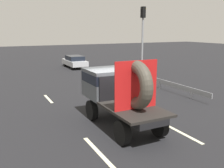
% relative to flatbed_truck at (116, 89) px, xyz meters
% --- Properties ---
extents(ground_plane, '(120.00, 120.00, 0.00)m').
position_rel_flatbed_truck_xyz_m(ground_plane, '(0.24, 0.04, -1.60)').
color(ground_plane, black).
extents(flatbed_truck, '(2.02, 4.85, 3.09)m').
position_rel_flatbed_truck_xyz_m(flatbed_truck, '(0.00, 0.00, 0.00)').
color(flatbed_truck, black).
rests_on(flatbed_truck, ground_plane).
extents(distant_sedan, '(1.78, 4.16, 1.36)m').
position_rel_flatbed_truck_xyz_m(distant_sedan, '(3.80, 17.42, -0.87)').
color(distant_sedan, black).
rests_on(distant_sedan, ground_plane).
extents(traffic_light, '(0.42, 0.36, 6.10)m').
position_rel_flatbed_truck_xyz_m(traffic_light, '(6.88, 8.36, 2.36)').
color(traffic_light, gray).
rests_on(traffic_light, ground_plane).
extents(guardrail, '(0.10, 12.78, 0.71)m').
position_rel_flatbed_truck_xyz_m(guardrail, '(6.10, 6.29, -1.07)').
color(guardrail, gray).
rests_on(guardrail, ground_plane).
extents(lane_dash_left_near, '(0.16, 2.60, 0.01)m').
position_rel_flatbed_truck_xyz_m(lane_dash_left_near, '(-1.90, -2.28, -1.59)').
color(lane_dash_left_near, beige).
rests_on(lane_dash_left_near, ground_plane).
extents(lane_dash_left_far, '(0.16, 2.05, 0.01)m').
position_rel_flatbed_truck_xyz_m(lane_dash_left_far, '(-1.90, 5.51, -1.59)').
color(lane_dash_left_far, beige).
rests_on(lane_dash_left_far, ground_plane).
extents(lane_dash_right_near, '(0.16, 2.35, 0.01)m').
position_rel_flatbed_truck_xyz_m(lane_dash_right_near, '(1.90, -2.35, -1.59)').
color(lane_dash_right_near, beige).
rests_on(lane_dash_right_near, ground_plane).
extents(lane_dash_right_far, '(0.16, 2.16, 0.01)m').
position_rel_flatbed_truck_xyz_m(lane_dash_right_far, '(1.90, 5.52, -1.59)').
color(lane_dash_right_far, beige).
rests_on(lane_dash_right_far, ground_plane).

